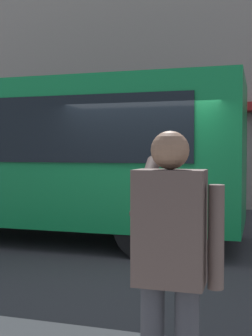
{
  "coord_description": "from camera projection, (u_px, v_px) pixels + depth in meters",
  "views": [
    {
      "loc": [
        -1.8,
        7.17,
        1.73
      ],
      "look_at": [
        0.66,
        -0.97,
        1.41
      ],
      "focal_mm": 47.32,
      "sensor_mm": 36.0,
      "label": 1
    }
  ],
  "objects": [
    {
      "name": "red_bus",
      "position": [
        14.0,
        154.0,
        8.98
      ],
      "size": [
        9.05,
        2.54,
        3.08
      ],
      "color": "#0F7238",
      "rests_on": "ground_plane"
    },
    {
      "name": "ground_plane",
      "position": [
        147.0,
        254.0,
        7.45
      ],
      "size": [
        60.0,
        60.0,
        0.0
      ],
      "primitive_type": "plane",
      "color": "#2B2B2D"
    },
    {
      "name": "pedestrian_photographer",
      "position": [
        171.0,
        255.0,
        2.53
      ],
      "size": [
        0.53,
        0.52,
        1.7
      ],
      "color": "#2D2D33",
      "rests_on": "sidewalk_curb"
    },
    {
      "name": "building_facade_far",
      "position": [
        201.0,
        14.0,
        13.72
      ],
      "size": [
        28.0,
        1.55,
        12.0
      ],
      "color": "gray",
      "rests_on": "ground_plane"
    }
  ]
}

